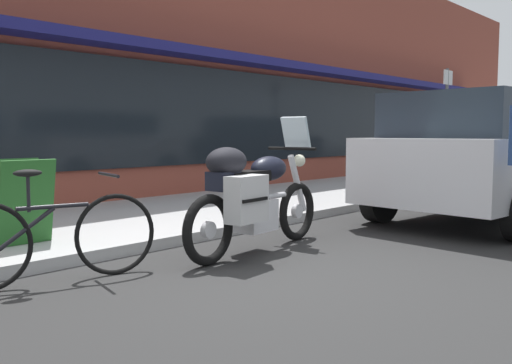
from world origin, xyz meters
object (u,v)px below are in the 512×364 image
(sandwich_board_sign, at_px, (22,202))
(touring_motorcycle, at_px, (253,194))
(parked_bicycle, at_px, (53,237))
(parked_minivan, at_px, (496,154))
(parking_sign_pole, at_px, (446,115))

(sandwich_board_sign, bearing_deg, touring_motorcycle, -46.21)
(parked_bicycle, bearing_deg, sandwich_board_sign, 75.27)
(parked_bicycle, bearing_deg, parked_minivan, -14.29)
(parked_minivan, distance_m, sandwich_board_sign, 6.19)
(parked_bicycle, relative_size, parking_sign_pole, 0.66)
(sandwich_board_sign, relative_size, parking_sign_pole, 0.33)
(parked_bicycle, distance_m, parking_sign_pole, 10.18)
(parked_bicycle, bearing_deg, parking_sign_pole, 5.76)
(touring_motorcycle, relative_size, parked_bicycle, 1.30)
(parked_bicycle, xyz_separation_m, parking_sign_pole, (10.05, 1.01, 1.24))
(touring_motorcycle, height_order, parked_bicycle, touring_motorcycle)
(parked_minivan, xyz_separation_m, sandwich_board_sign, (-5.56, 2.70, -0.38))
(parked_bicycle, relative_size, parked_minivan, 0.37)
(parking_sign_pole, bearing_deg, sandwich_board_sign, 178.89)
(parked_minivan, relative_size, sandwich_board_sign, 5.47)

